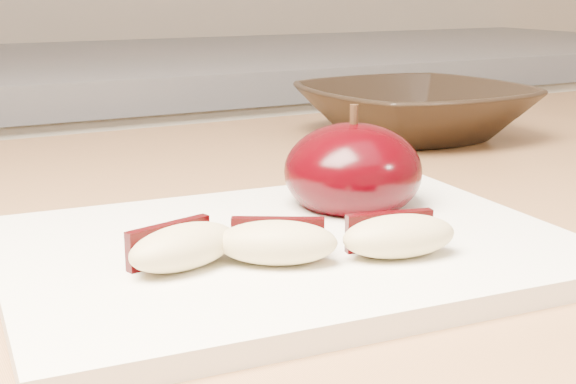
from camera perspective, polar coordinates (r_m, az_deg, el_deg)
name	(u,v)px	position (r m, az deg, el deg)	size (l,w,h in m)	color
back_cabinet	(8,382)	(1.28, -19.31, -12.66)	(2.40, 0.62, 0.94)	silver
cutting_board	(288,250)	(0.41, 0.00, -4.12)	(0.28, 0.21, 0.01)	white
apple_half	(353,171)	(0.47, 4.63, 1.47)	(0.10, 0.10, 0.07)	black
apple_wedge_a	(182,246)	(0.37, -7.55, -3.85)	(0.06, 0.04, 0.02)	tan
apple_wedge_b	(277,242)	(0.37, -0.79, -3.57)	(0.06, 0.05, 0.02)	tan
apple_wedge_c	(398,235)	(0.39, 7.82, -3.08)	(0.06, 0.04, 0.02)	tan
bowl	(414,112)	(0.75, 8.93, 5.68)	(0.20, 0.20, 0.05)	black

